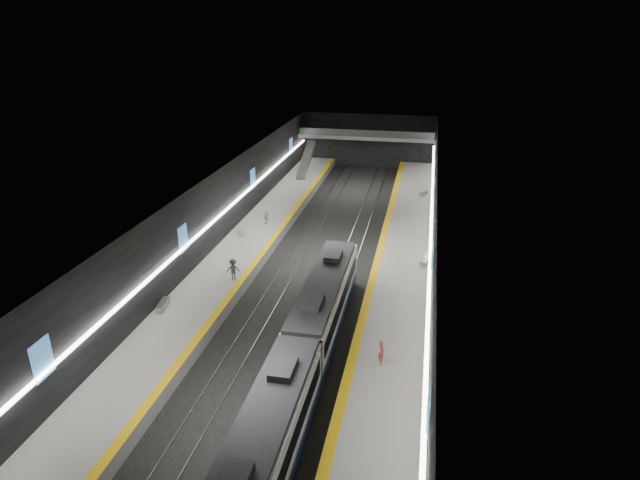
% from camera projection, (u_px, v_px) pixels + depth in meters
% --- Properties ---
extents(ground, '(70.00, 70.00, 0.00)m').
position_uv_depth(ground, '(322.00, 259.00, 50.40)').
color(ground, black).
rests_on(ground, ground).
extents(ceiling, '(20.00, 70.00, 0.04)m').
position_uv_depth(ceiling, '(322.00, 177.00, 47.34)').
color(ceiling, beige).
rests_on(ceiling, wall_left).
extents(wall_left, '(0.04, 70.00, 8.00)m').
position_uv_depth(wall_left, '(219.00, 212.00, 50.73)').
color(wall_left, black).
rests_on(wall_left, ground).
extents(wall_right, '(0.04, 70.00, 8.00)m').
position_uv_depth(wall_right, '(434.00, 227.00, 47.01)').
color(wall_right, black).
rests_on(wall_right, ground).
extents(wall_back, '(20.00, 0.04, 8.00)m').
position_uv_depth(wall_back, '(368.00, 141.00, 80.56)').
color(wall_back, black).
rests_on(wall_back, ground).
extents(platform_left, '(5.00, 70.00, 1.00)m').
position_uv_depth(platform_left, '(246.00, 248.00, 51.60)').
color(platform_left, slate).
rests_on(platform_left, ground).
extents(tile_surface_left, '(5.00, 70.00, 0.02)m').
position_uv_depth(tile_surface_left, '(246.00, 243.00, 51.41)').
color(tile_surface_left, '#999994').
rests_on(tile_surface_left, platform_left).
extents(tactile_strip_left, '(0.60, 70.00, 0.02)m').
position_uv_depth(tactile_strip_left, '(268.00, 245.00, 50.99)').
color(tactile_strip_left, yellow).
rests_on(tactile_strip_left, platform_left).
extents(platform_right, '(5.00, 70.00, 1.00)m').
position_uv_depth(platform_right, '(403.00, 261.00, 48.82)').
color(platform_right, slate).
rests_on(platform_right, ground).
extents(tile_surface_right, '(5.00, 70.00, 0.02)m').
position_uv_depth(tile_surface_right, '(403.00, 256.00, 48.62)').
color(tile_surface_right, '#999994').
rests_on(tile_surface_right, platform_right).
extents(tactile_strip_right, '(0.60, 70.00, 0.02)m').
position_uv_depth(tactile_strip_right, '(379.00, 254.00, 49.03)').
color(tactile_strip_right, yellow).
rests_on(tactile_strip_right, platform_right).
extents(rails, '(6.52, 70.00, 0.12)m').
position_uv_depth(rails, '(322.00, 259.00, 50.38)').
color(rails, gray).
rests_on(rails, ground).
extents(train, '(2.69, 29.70, 3.60)m').
position_uv_depth(train, '(300.00, 360.00, 31.73)').
color(train, '#0E1C36').
rests_on(train, ground).
extents(ad_posters, '(19.94, 53.50, 2.20)m').
position_uv_depth(ad_posters, '(324.00, 211.00, 49.59)').
color(ad_posters, '#448BCD').
rests_on(ad_posters, wall_left).
extents(cove_light_left, '(0.25, 68.60, 0.12)m').
position_uv_depth(cove_light_left, '(221.00, 214.00, 50.77)').
color(cove_light_left, white).
rests_on(cove_light_left, wall_left).
extents(cove_light_right, '(0.25, 68.60, 0.12)m').
position_uv_depth(cove_light_right, '(431.00, 229.00, 47.13)').
color(cove_light_right, white).
rests_on(cove_light_right, wall_right).
extents(mezzanine_bridge, '(20.00, 3.00, 1.50)m').
position_uv_depth(mezzanine_bridge, '(367.00, 137.00, 78.28)').
color(mezzanine_bridge, gray).
rests_on(mezzanine_bridge, wall_left).
extents(escalator, '(1.20, 7.50, 3.92)m').
position_uv_depth(escalator, '(306.00, 160.00, 74.22)').
color(escalator, '#99999E').
rests_on(escalator, platform_left).
extents(bench_left_near, '(0.80, 1.95, 0.46)m').
position_uv_depth(bench_left_near, '(163.00, 305.00, 39.82)').
color(bench_left_near, '#99999E').
rests_on(bench_left_near, platform_left).
extents(bench_left_far, '(0.98, 1.69, 0.40)m').
position_uv_depth(bench_left_far, '(242.00, 232.00, 53.52)').
color(bench_left_far, '#99999E').
rests_on(bench_left_far, platform_left).
extents(bench_right_near, '(0.87, 2.07, 0.49)m').
position_uv_depth(bench_right_near, '(425.00, 261.00, 47.11)').
color(bench_right_near, '#99999E').
rests_on(bench_right_near, platform_right).
extents(bench_right_far, '(1.07, 1.80, 0.43)m').
position_uv_depth(bench_right_far, '(424.00, 193.00, 65.43)').
color(bench_right_far, '#99999E').
rests_on(bench_right_far, platform_right).
extents(passenger_right_a, '(0.47, 0.65, 1.66)m').
position_uv_depth(passenger_right_a, '(381.00, 353.00, 33.10)').
color(passenger_right_a, '#BF4E47').
rests_on(passenger_right_a, platform_right).
extents(passenger_left_a, '(0.62, 0.98, 1.56)m').
position_uv_depth(passenger_left_a, '(266.00, 217.00, 56.06)').
color(passenger_left_a, beige).
rests_on(passenger_left_a, platform_left).
extents(passenger_left_b, '(1.32, 1.03, 1.80)m').
position_uv_depth(passenger_left_b, '(233.00, 269.00, 43.97)').
color(passenger_left_b, '#43434B').
rests_on(passenger_left_b, platform_left).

